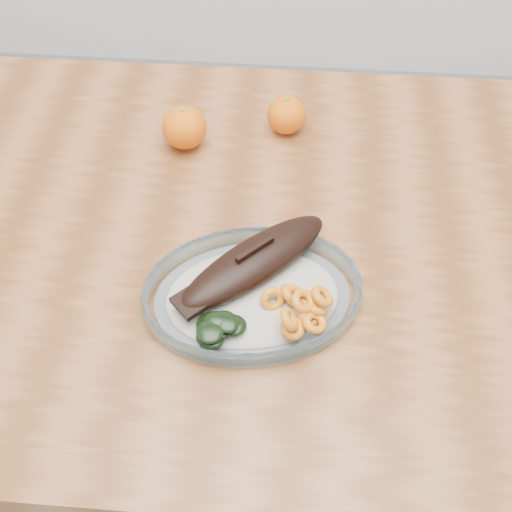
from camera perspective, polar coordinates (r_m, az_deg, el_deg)
name	(u,v)px	position (r m, az deg, el deg)	size (l,w,h in m)	color
ground	(240,440)	(1.57, -1.41, -16.07)	(3.00, 3.00, 0.00)	slate
dining_table	(232,273)	(1.00, -2.12, -1.54)	(1.20, 0.80, 0.75)	brown
plated_meal	(253,291)	(0.84, -0.29, -3.15)	(0.61, 0.61, 0.08)	white
orange_left	(185,127)	(1.04, -6.37, 11.29)	(0.07, 0.07, 0.07)	#DF5404
orange_right	(286,115)	(1.07, 2.72, 12.41)	(0.06, 0.06, 0.06)	#DF5404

